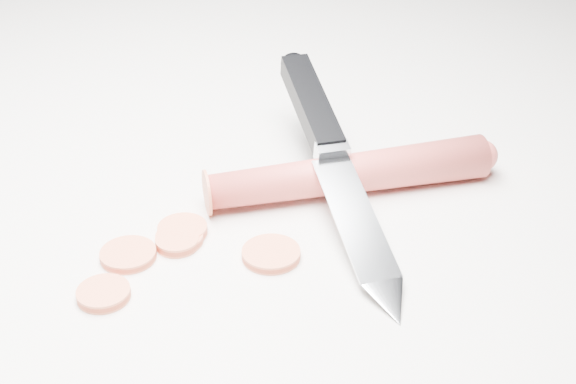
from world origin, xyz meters
The scene contains 9 objects.
ground centered at (0.00, 0.00, 0.00)m, with size 2.40×2.40×0.00m, color silver.
carrot centered at (0.04, 0.05, 0.02)m, with size 0.03×0.03×0.22m, color #C23A35.
carrot_slice_0 centered at (-0.02, -0.07, 0.00)m, with size 0.03×0.03×0.01m, color #E26942.
carrot_slice_1 centered at (-0.03, -0.10, 0.00)m, with size 0.04×0.04×0.01m, color #E26942.
carrot_slice_2 centered at (-0.01, -0.07, 0.00)m, with size 0.03×0.03×0.01m, color #E26942.
carrot_slice_3 centered at (-0.01, -0.14, 0.00)m, with size 0.03×0.03×0.01m, color #E26942.
carrot_slice_4 centered at (0.05, -0.05, 0.00)m, with size 0.04×0.04×0.01m, color #E26942.
carrot_slice_5 centered at (-0.02, -0.06, 0.00)m, with size 0.03×0.03×0.01m, color #E26942.
kitchen_knife centered at (0.04, 0.04, 0.04)m, with size 0.24×0.20×0.07m, color silver, non-canonical shape.
Camera 1 is at (0.32, -0.38, 0.33)m, focal length 50.00 mm.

